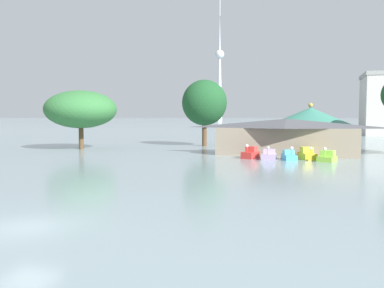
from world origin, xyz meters
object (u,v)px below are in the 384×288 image
at_px(pedal_boat_lime, 327,157).
at_px(green_roof_pavilion, 310,126).
at_px(pedal_boat_cyan, 289,156).
at_px(pedal_boat_yellow, 307,154).
at_px(distant_broadcast_tower, 220,66).
at_px(shoreline_tree_mid, 204,103).
at_px(pedal_boat_lavender, 269,155).
at_px(shoreline_tree_tall_left, 81,109).
at_px(pedal_boat_red, 251,154).
at_px(boathouse, 286,136).

distance_m(pedal_boat_lime, green_roof_pavilion, 18.88).
bearing_deg(pedal_boat_lime, pedal_boat_cyan, -80.10).
xyz_separation_m(pedal_boat_yellow, green_roof_pavilion, (0.34, 16.59, 2.99)).
xyz_separation_m(pedal_boat_yellow, distant_broadcast_tower, (-81.65, 338.69, 51.41)).
height_order(pedal_boat_lime, shoreline_tree_mid, shoreline_tree_mid).
distance_m(pedal_boat_lavender, shoreline_tree_tall_left, 30.31).
xyz_separation_m(pedal_boat_lime, distant_broadcast_tower, (-83.81, 340.64, 51.48)).
relative_size(pedal_boat_yellow, pedal_boat_lime, 1.18).
xyz_separation_m(pedal_boat_yellow, shoreline_tree_mid, (-16.71, 17.48, 6.67)).
bearing_deg(pedal_boat_lavender, green_roof_pavilion, 166.40).
distance_m(pedal_boat_red, shoreline_tree_mid, 22.04).
distance_m(pedal_boat_red, pedal_boat_yellow, 6.54).
relative_size(pedal_boat_cyan, green_roof_pavilion, 0.26).
height_order(pedal_boat_lime, distant_broadcast_tower, distant_broadcast_tower).
bearing_deg(boathouse, pedal_boat_cyan, -83.84).
relative_size(pedal_boat_lavender, shoreline_tree_tall_left, 0.23).
distance_m(pedal_boat_yellow, distant_broadcast_tower, 352.17).
xyz_separation_m(pedal_boat_yellow, boathouse, (-2.65, 4.70, 1.88)).
distance_m(pedal_boat_red, pedal_boat_lavender, 2.36).
bearing_deg(shoreline_tree_mid, pedal_boat_cyan, -52.00).
distance_m(pedal_boat_red, distant_broadcast_tower, 351.56).
distance_m(pedal_boat_yellow, green_roof_pavilion, 16.86).
relative_size(pedal_boat_lavender, pedal_boat_cyan, 0.78).
height_order(pedal_boat_lavender, boathouse, boathouse).
bearing_deg(distant_broadcast_tower, pedal_boat_lavender, -77.19).
relative_size(shoreline_tree_mid, distant_broadcast_tower, 0.09).
relative_size(pedal_boat_red, pedal_boat_lavender, 1.08).
height_order(pedal_boat_cyan, pedal_boat_lime, pedal_boat_lime).
xyz_separation_m(shoreline_tree_tall_left, shoreline_tree_mid, (16.37, 11.58, 1.21)).
bearing_deg(pedal_boat_cyan, distant_broadcast_tower, 178.22).
relative_size(pedal_boat_cyan, pedal_boat_yellow, 1.00).
xyz_separation_m(pedal_boat_cyan, distant_broadcast_tower, (-79.65, 340.03, 51.50)).
distance_m(pedal_boat_lime, distant_broadcast_tower, 354.56).
height_order(pedal_boat_yellow, green_roof_pavilion, green_roof_pavilion).
relative_size(pedal_boat_cyan, boathouse, 0.17).
height_order(pedal_boat_cyan, pedal_boat_yellow, pedal_boat_cyan).
bearing_deg(green_roof_pavilion, pedal_boat_lime, -84.43).
xyz_separation_m(pedal_boat_lavender, pedal_boat_yellow, (4.25, 1.63, 0.07)).
bearing_deg(pedal_boat_yellow, green_roof_pavilion, 159.73).
xyz_separation_m(pedal_boat_lavender, boathouse, (1.59, 6.33, 1.96)).
bearing_deg(distant_broadcast_tower, pedal_boat_yellow, -76.45).
height_order(pedal_boat_red, boathouse, boathouse).
height_order(pedal_boat_lavender, shoreline_tree_mid, shoreline_tree_mid).
bearing_deg(pedal_boat_cyan, pedal_boat_lavender, -97.48).
height_order(pedal_boat_lavender, pedal_boat_cyan, pedal_boat_cyan).
bearing_deg(shoreline_tree_mid, green_roof_pavilion, -3.00).
relative_size(pedal_boat_red, pedal_boat_cyan, 0.84).
bearing_deg(pedal_boat_cyan, pedal_boat_red, -110.88).
bearing_deg(pedal_boat_lime, pedal_boat_lavender, -74.54).
distance_m(pedal_boat_cyan, pedal_boat_lime, 4.20).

